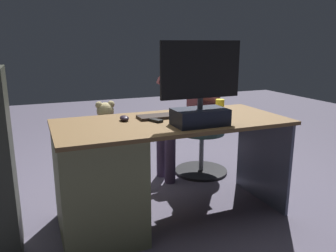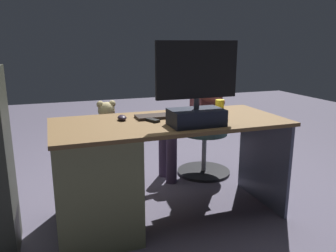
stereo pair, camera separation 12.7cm
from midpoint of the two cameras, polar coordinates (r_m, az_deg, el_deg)
ground_plane at (r=2.88m, az=-3.32°, el=-11.76°), size 10.00×10.00×0.00m
desk at (r=2.31m, az=-10.70°, el=-8.10°), size 1.60×0.72×0.72m
monitor at (r=2.16m, az=3.78°, el=4.69°), size 0.54×0.21×0.53m
keyboard at (r=2.42m, az=-1.78°, el=1.72°), size 0.42×0.14×0.02m
computer_mouse at (r=2.33m, az=-8.92°, el=1.31°), size 0.06×0.10×0.04m
cup at (r=2.61m, az=7.35°, el=3.40°), size 0.07×0.07×0.10m
tv_remote at (r=2.30m, az=-4.09°, el=1.03°), size 0.10×0.15×0.02m
notebook_binder at (r=2.35m, az=4.47°, el=1.38°), size 0.29×0.35×0.02m
office_chair_teddy at (r=2.95m, az=-11.36°, el=-6.07°), size 0.55×0.55×0.45m
teddy_bear at (r=2.86m, az=-11.73°, el=0.58°), size 0.23×0.23×0.33m
visitor_chair at (r=3.29m, az=4.58°, el=-3.39°), size 0.51×0.51×0.45m
person at (r=3.15m, az=3.37°, el=3.82°), size 0.55×0.50×1.19m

